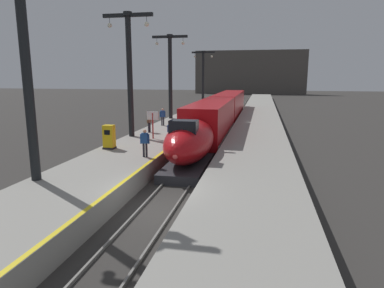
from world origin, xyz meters
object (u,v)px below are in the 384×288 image
rolling_suitcase (170,129)px  passenger_far_waiting (163,115)px  ticket_machine_yellow (109,138)px  station_column_near (25,42)px  station_column_distant (203,72)px  departure_info_board (153,119)px  station_column_far (170,69)px  highspeed_train_main (220,114)px  passenger_near_edge (149,121)px  passenger_mid_platform (145,141)px  station_column_mid (129,64)px

rolling_suitcase → passenger_far_waiting: bearing=114.9°
rolling_suitcase → ticket_machine_yellow: size_ratio=0.61×
passenger_far_waiting → rolling_suitcase: (1.74, -3.75, -0.69)m
station_column_near → station_column_distant: 46.06m
ticket_machine_yellow → departure_info_board: bearing=68.1°
rolling_suitcase → departure_info_board: 3.55m
passenger_far_waiting → rolling_suitcase: size_ratio=1.72×
station_column_near → station_column_far: station_column_near is taller
highspeed_train_main → station_column_near: (-5.85, -22.20, 5.40)m
station_column_far → ticket_machine_yellow: size_ratio=5.81×
station_column_distant → station_column_near: bearing=-89.9°
rolling_suitcase → ticket_machine_yellow: 7.82m
passenger_near_edge → ticket_machine_yellow: (-0.45, -7.00, -0.25)m
highspeed_train_main → station_column_near: bearing=-104.8°
station_column_far → departure_info_board: station_column_far is taller
highspeed_train_main → departure_info_board: 11.48m
station_column_far → rolling_suitcase: bearing=-75.4°
passenger_mid_platform → station_column_mid: bearing=117.4°
departure_info_board → passenger_far_waiting: bearing=100.4°
station_column_near → station_column_mid: (-0.05, 12.13, -0.54)m
station_column_mid → rolling_suitcase: station_column_mid is taller
passenger_far_waiting → departure_info_board: departure_info_board is taller
highspeed_train_main → departure_info_board: (-3.86, -10.79, 0.64)m
station_column_distant → passenger_far_waiting: bearing=-88.4°
station_column_far → ticket_machine_yellow: (0.35, -17.06, -4.84)m
passenger_mid_platform → departure_info_board: 6.21m
station_column_far → station_column_distant: 21.79m
station_column_mid → ticket_machine_yellow: station_column_mid is taller
station_column_distant → rolling_suitcase: 31.85m
highspeed_train_main → passenger_near_edge: highspeed_train_main is taller
station_column_far → passenger_near_edge: bearing=-85.5°
station_column_mid → station_column_far: station_column_mid is taller
rolling_suitcase → station_column_far: bearing=104.6°
passenger_mid_platform → passenger_far_waiting: 13.37m
passenger_mid_platform → departure_info_board: (-1.46, 6.02, 0.52)m
station_column_mid → rolling_suitcase: size_ratio=9.76×
station_column_near → passenger_near_edge: 15.18m
station_column_near → departure_info_board: (1.99, 11.41, -4.77)m
station_column_near → passenger_far_waiting: station_column_near is taller
rolling_suitcase → station_column_distant: bearing=94.5°
rolling_suitcase → highspeed_train_main: bearing=65.5°
station_column_far → ticket_machine_yellow: 17.74m
ticket_machine_yellow → departure_info_board: 4.60m
passenger_near_edge → rolling_suitcase: size_ratio=1.72×
ticket_machine_yellow → highspeed_train_main: bearing=69.7°
ticket_machine_yellow → departure_info_board: (1.69, 4.21, 0.77)m
passenger_mid_platform → ticket_machine_yellow: passenger_mid_platform is taller
station_column_far → passenger_mid_platform: 19.73m
station_column_near → rolling_suitcase: bearing=80.6°
station_column_near → passenger_near_edge: size_ratio=6.14×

